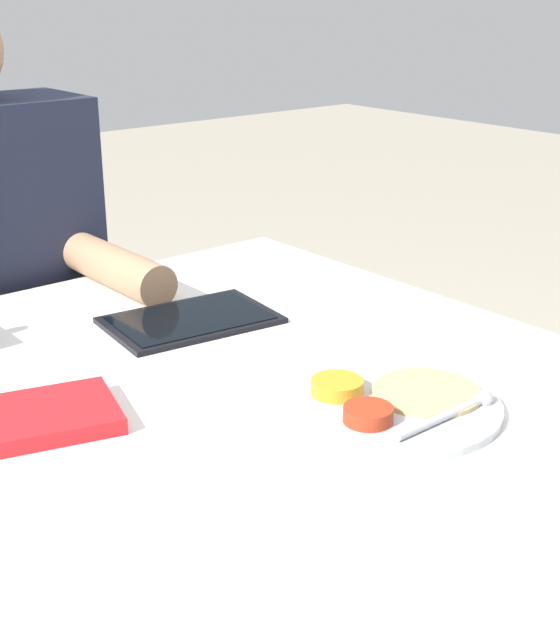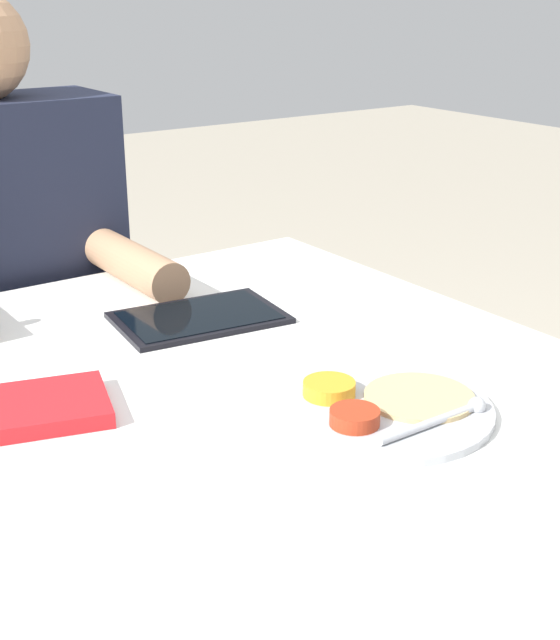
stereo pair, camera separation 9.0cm
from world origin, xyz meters
The scene contains 5 objects.
dining_table centered at (0.00, 0.00, 0.36)m, with size 0.99×1.09×0.72m.
thali_tray centered at (0.13, -0.16, 0.72)m, with size 0.26×0.26×0.03m.
red_notebook centered at (-0.20, 0.07, 0.72)m, with size 0.18×0.17×0.02m.
tablet_device centered at (0.11, 0.24, 0.72)m, with size 0.27×0.19×0.01m.
person_diner centered at (-0.06, 0.67, 0.56)m, with size 0.44×0.47×1.20m.
Camera 2 is at (-0.53, -0.87, 1.20)m, focal length 50.00 mm.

